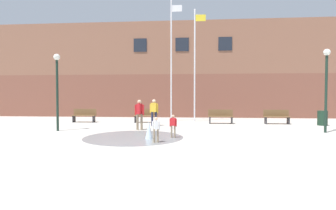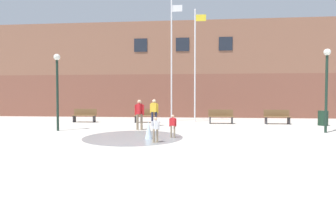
{
  "view_description": "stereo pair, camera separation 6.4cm",
  "coord_description": "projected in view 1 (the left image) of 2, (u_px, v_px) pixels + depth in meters",
  "views": [
    {
      "loc": [
        0.67,
        -6.04,
        1.79
      ],
      "look_at": [
        -0.53,
        8.14,
        1.3
      ],
      "focal_mm": 28.0,
      "sensor_mm": 36.0,
      "label": 1
    },
    {
      "loc": [
        0.73,
        -6.03,
        1.79
      ],
      "look_at": [
        -0.53,
        8.14,
        1.3
      ],
      "focal_mm": 28.0,
      "sensor_mm": 36.0,
      "label": 2
    }
  ],
  "objects": [
    {
      "name": "splash_fountain",
      "position": [
        139.0,
        135.0,
        11.2
      ],
      "size": [
        4.3,
        4.3,
        0.74
      ],
      "color": "gray",
      "rests_on": "ground"
    },
    {
      "name": "park_bench_left_of_flagpoles",
      "position": [
        146.0,
        115.0,
        17.64
      ],
      "size": [
        1.6,
        0.44,
        0.91
      ],
      "color": "#28282D",
      "rests_on": "ground"
    },
    {
      "name": "teen_by_trashcan",
      "position": [
        139.0,
        112.0,
        13.79
      ],
      "size": [
        0.5,
        0.38,
        1.59
      ],
      "rotation": [
        0.0,
        0.0,
        -1.87
      ],
      "color": "#89755B",
      "rests_on": "ground"
    },
    {
      "name": "ground_plane",
      "position": [
        161.0,
        172.0,
        6.13
      ],
      "size": [
        100.0,
        100.0,
        0.0
      ],
      "primitive_type": "plane",
      "color": "#B2ADA3"
    },
    {
      "name": "flagpole_right",
      "position": [
        195.0,
        62.0,
        18.28
      ],
      "size": [
        0.8,
        0.1,
        7.84
      ],
      "color": "silver",
      "rests_on": "ground"
    },
    {
      "name": "lamp_post_right_lane",
      "position": [
        326.0,
        78.0,
        12.71
      ],
      "size": [
        0.32,
        0.32,
        4.07
      ],
      "color": "#192D23",
      "rests_on": "ground"
    },
    {
      "name": "lamp_post_left_lane",
      "position": [
        57.0,
        81.0,
        13.37
      ],
      "size": [
        0.32,
        0.32,
        3.94
      ],
      "color": "#192D23",
      "rests_on": "ground"
    },
    {
      "name": "park_bench_center",
      "position": [
        277.0,
        116.0,
        16.74
      ],
      "size": [
        1.6,
        0.44,
        0.91
      ],
      "color": "#28282D",
      "rests_on": "ground"
    },
    {
      "name": "adult_watching",
      "position": [
        154.0,
        110.0,
        15.64
      ],
      "size": [
        0.5,
        0.3,
        1.59
      ],
      "rotation": [
        0.0,
        0.0,
        2.81
      ],
      "color": "#1E233D",
      "rests_on": "ground"
    },
    {
      "name": "library_building",
      "position": [
        183.0,
        72.0,
        24.64
      ],
      "size": [
        36.0,
        6.05,
        8.03
      ],
      "color": "brown",
      "rests_on": "ground"
    },
    {
      "name": "park_bench_far_left",
      "position": [
        84.0,
        115.0,
        17.88
      ],
      "size": [
        1.6,
        0.44,
        0.91
      ],
      "color": "#28282D",
      "rests_on": "ground"
    },
    {
      "name": "child_with_pink_shirt",
      "position": [
        156.0,
        128.0,
        10.04
      ],
      "size": [
        0.31,
        0.24,
        0.99
      ],
      "rotation": [
        0.0,
        0.0,
        -1.16
      ],
      "color": "#89755B",
      "rests_on": "ground"
    },
    {
      "name": "trash_can",
      "position": [
        322.0,
        118.0,
        15.9
      ],
      "size": [
        0.56,
        0.56,
        0.9
      ],
      "primitive_type": "cylinder",
      "color": "#193323",
      "rests_on": "ground"
    },
    {
      "name": "child_running",
      "position": [
        173.0,
        124.0,
        11.19
      ],
      "size": [
        0.31,
        0.17,
        0.99
      ],
      "rotation": [
        0.0,
        0.0,
        2.88
      ],
      "color": "#89755B",
      "rests_on": "ground"
    },
    {
      "name": "flagpole_left",
      "position": [
        172.0,
        57.0,
        18.41
      ],
      "size": [
        0.8,
        0.1,
        8.54
      ],
      "color": "silver",
      "rests_on": "ground"
    },
    {
      "name": "park_bench_under_left_flagpole",
      "position": [
        221.0,
        116.0,
        16.97
      ],
      "size": [
        1.6,
        0.44,
        0.91
      ],
      "color": "#28282D",
      "rests_on": "ground"
    }
  ]
}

